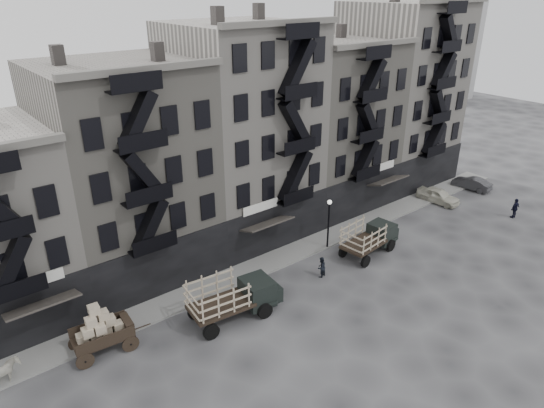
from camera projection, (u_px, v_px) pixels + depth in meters
ground at (323, 274)px, 35.72m from camera, size 140.00×140.00×0.00m
sidewalk at (290, 253)px, 38.35m from camera, size 55.00×2.50×0.15m
building_midwest at (127, 172)px, 33.91m from camera, size 10.00×11.35×16.20m
building_center at (243, 133)px, 39.17m from camera, size 10.00×11.35×18.20m
building_mideast at (330, 125)px, 45.27m from camera, size 10.00×11.35×16.20m
building_east at (399, 95)px, 50.33m from camera, size 10.00×11.35×19.20m
lamp_post at (329, 217)px, 38.11m from camera, size 0.36×0.36×4.28m
horse at (2, 376)px, 25.36m from camera, size 2.10×1.44×1.63m
wagon at (99, 327)px, 27.55m from camera, size 3.74×2.24×3.03m
stake_truck_west at (233, 295)px, 30.45m from camera, size 6.26×3.06×3.04m
stake_truck_east at (370, 235)px, 37.94m from camera, size 5.75×2.80×2.79m
car_east at (438, 196)px, 47.21m from camera, size 2.04×4.31×1.42m
car_far at (471, 183)px, 50.32m from camera, size 1.84×4.04×1.28m
pedestrian_mid at (321, 267)px, 35.16m from camera, size 0.87×0.74×1.58m
policeman at (515, 208)px, 44.01m from camera, size 1.14×0.57×1.88m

